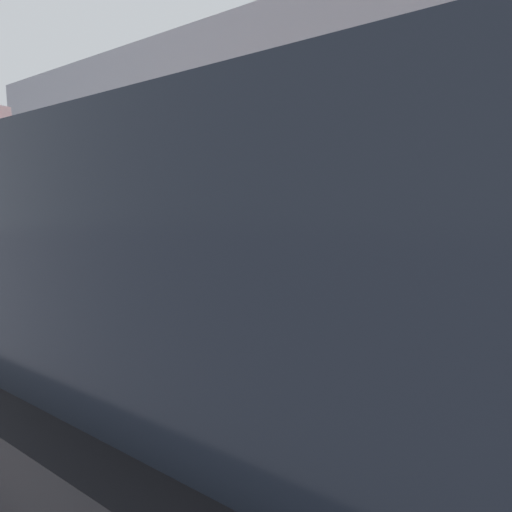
# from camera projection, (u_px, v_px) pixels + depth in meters

# --- Properties ---
(ground_plane) EXTENTS (60.00, 60.00, 0.00)m
(ground_plane) POSITION_uv_depth(u_px,v_px,m) (140.00, 431.00, 2.79)
(ground_plane) COLOR #47474C
(sidewalk) EXTENTS (24.00, 2.80, 0.11)m
(sidewalk) POSITION_uv_depth(u_px,v_px,m) (290.00, 338.00, 4.61)
(sidewalk) COLOR #BCB7AD
(sidewalk) RESTS_ON ground_plane
(building_facade) EXTENTS (24.00, 0.30, 5.49)m
(building_facade) POSITION_uv_depth(u_px,v_px,m) (376.00, 138.00, 6.80)
(building_facade) COLOR gray
(building_facade) RESTS_ON ground_plane
(parking_meter) EXTENTS (0.21, 0.14, 1.49)m
(parking_meter) POSITION_uv_depth(u_px,v_px,m) (256.00, 247.00, 3.30)
(parking_meter) COLOR slate
(parking_meter) RESTS_ON sidewalk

